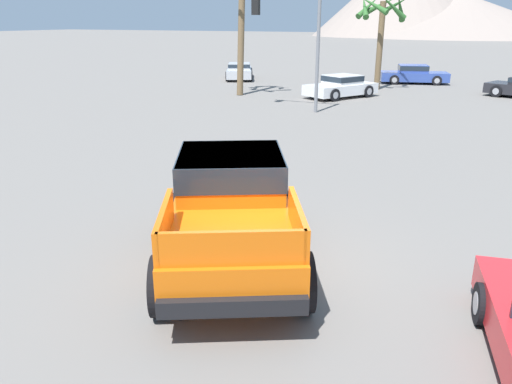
{
  "coord_description": "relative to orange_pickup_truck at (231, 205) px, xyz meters",
  "views": [
    {
      "loc": [
        3.45,
        -7.43,
        4.16
      ],
      "look_at": [
        -0.24,
        0.56,
        1.1
      ],
      "focal_mm": 35.0,
      "sensor_mm": 36.0,
      "label": 1
    }
  ],
  "objects": [
    {
      "name": "ground_plane",
      "position": [
        0.38,
        0.17,
        -1.06
      ],
      "size": [
        320.0,
        320.0,
        0.0
      ],
      "primitive_type": "plane",
      "color": "slate"
    },
    {
      "name": "orange_pickup_truck",
      "position": [
        0.0,
        0.0,
        0.0
      ],
      "size": [
        3.95,
        5.11,
        1.85
      ],
      "rotation": [
        0.0,
        0.0,
        0.48
      ],
      "color": "orange",
      "rests_on": "ground_plane"
    },
    {
      "name": "parked_car_white",
      "position": [
        -3.66,
        20.29,
        -0.44
      ],
      "size": [
        3.65,
        4.48,
        1.23
      ],
      "rotation": [
        0.0,
        0.0,
        2.61
      ],
      "color": "white",
      "rests_on": "ground_plane"
    },
    {
      "name": "parked_car_silver",
      "position": [
        -12.88,
        26.04,
        -0.47
      ],
      "size": [
        3.54,
        4.88,
        1.14
      ],
      "rotation": [
        0.0,
        0.0,
        0.45
      ],
      "color": "#B7BABF",
      "rests_on": "ground_plane"
    },
    {
      "name": "parked_car_blue",
      "position": [
        -0.93,
        28.58,
        -0.43
      ],
      "size": [
        4.71,
        2.89,
        1.24
      ],
      "rotation": [
        0.0,
        0.0,
        4.97
      ],
      "color": "#334C9E",
      "rests_on": "ground_plane"
    },
    {
      "name": "traffic_light_main",
      "position": [
        -4.81,
        15.19,
        2.8
      ],
      "size": [
        3.6,
        0.38,
        5.53
      ],
      "rotation": [
        0.0,
        0.0,
        3.14
      ],
      "color": "slate",
      "rests_on": "ground_plane"
    },
    {
      "name": "palm_tree_short",
      "position": [
        -2.58,
        24.52,
        3.21
      ],
      "size": [
        3.08,
        3.11,
        5.61
      ],
      "color": "brown",
      "rests_on": "ground_plane"
    }
  ]
}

